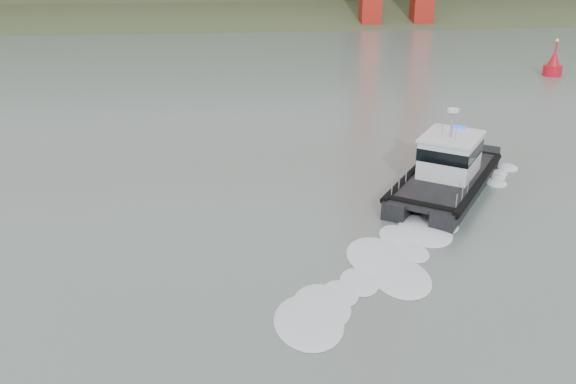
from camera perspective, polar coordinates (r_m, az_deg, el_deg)
ground at (r=28.09m, az=3.34°, el=-9.78°), size 400.00×400.00×0.00m
patrol_boat at (r=39.56m, az=13.95°, el=1.85°), size 9.44×11.32×5.32m
nav_buoy at (r=73.78m, az=22.51°, el=10.35°), size 1.94×1.94×4.04m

